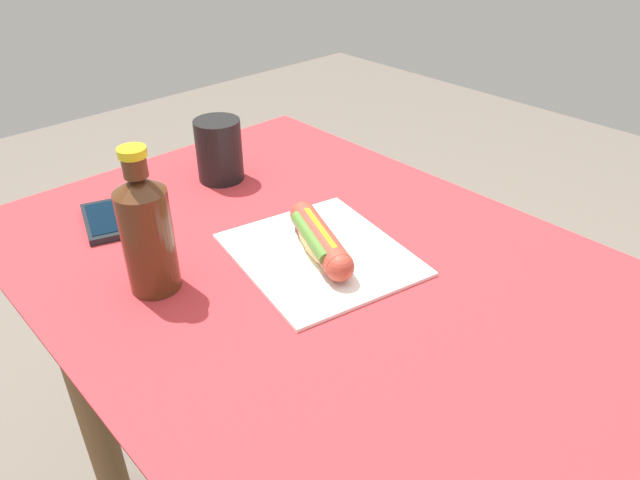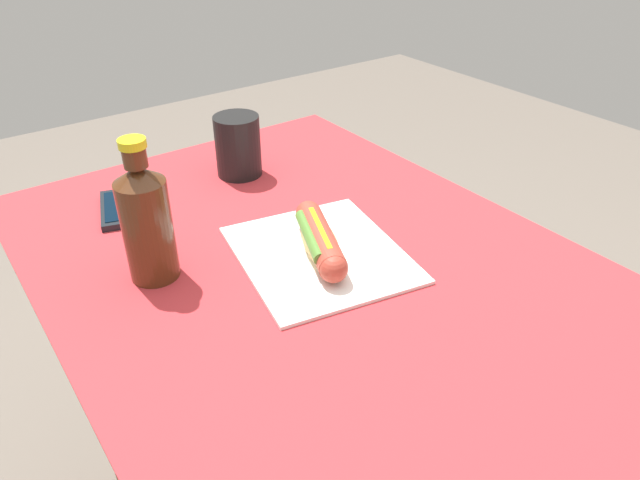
{
  "view_description": "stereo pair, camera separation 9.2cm",
  "coord_description": "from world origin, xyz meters",
  "px_view_note": "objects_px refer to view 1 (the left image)",
  "views": [
    {
      "loc": [
        -0.54,
        0.51,
        1.3
      ],
      "look_at": [
        0.03,
        -0.02,
        0.81
      ],
      "focal_mm": 32.92,
      "sensor_mm": 36.0,
      "label": 1
    },
    {
      "loc": [
        -0.6,
        0.44,
        1.3
      ],
      "look_at": [
        0.03,
        -0.02,
        0.81
      ],
      "focal_mm": 32.92,
      "sensor_mm": 36.0,
      "label": 2
    }
  ],
  "objects_px": {
    "hot_dog": "(319,240)",
    "cell_phone": "(105,220)",
    "drinking_cup": "(219,150)",
    "soda_bottle": "(147,231)"
  },
  "relations": [
    {
      "from": "hot_dog",
      "to": "cell_phone",
      "type": "relative_size",
      "value": 1.3
    },
    {
      "from": "hot_dog",
      "to": "cell_phone",
      "type": "xyz_separation_m",
      "value": [
        0.33,
        0.2,
        -0.02
      ]
    },
    {
      "from": "cell_phone",
      "to": "drinking_cup",
      "type": "relative_size",
      "value": 1.24
    },
    {
      "from": "cell_phone",
      "to": "hot_dog",
      "type": "bearing_deg",
      "value": -148.11
    },
    {
      "from": "cell_phone",
      "to": "soda_bottle",
      "type": "distance_m",
      "value": 0.24
    },
    {
      "from": "hot_dog",
      "to": "drinking_cup",
      "type": "relative_size",
      "value": 1.61
    },
    {
      "from": "cell_phone",
      "to": "soda_bottle",
      "type": "relative_size",
      "value": 0.68
    },
    {
      "from": "drinking_cup",
      "to": "soda_bottle",
      "type": "bearing_deg",
      "value": 129.83
    },
    {
      "from": "cell_phone",
      "to": "drinking_cup",
      "type": "bearing_deg",
      "value": -88.1
    },
    {
      "from": "drinking_cup",
      "to": "cell_phone",
      "type": "bearing_deg",
      "value": 91.9
    }
  ]
}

